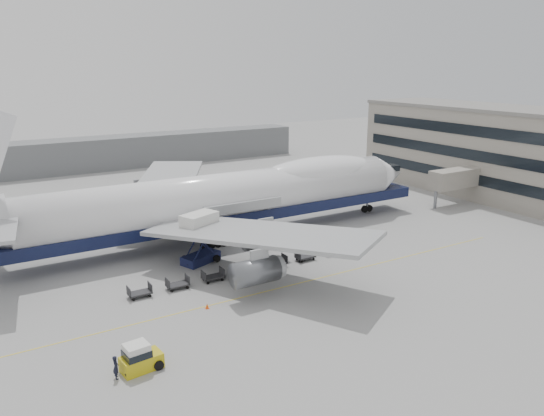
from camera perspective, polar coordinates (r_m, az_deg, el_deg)
ground at (r=62.26m, az=-0.14°, el=-6.21°), size 260.00×260.00×0.00m
apron_line at (r=57.58m, az=2.96°, el=-8.08°), size 60.00×0.15×0.01m
hangar at (r=122.85m, az=-21.48°, el=5.18°), size 110.00×8.00×7.00m
airliner at (r=70.90m, az=-4.68°, el=1.20°), size 67.00×55.30×19.98m
catering_truck at (r=62.74m, az=-7.78°, el=-2.86°), size 5.14×4.32×6.02m
baggage_tug at (r=43.38m, az=-14.06°, el=-15.41°), size 3.25×1.98×2.26m
ground_worker at (r=42.87m, az=-16.44°, el=-16.11°), size 0.49×0.71×1.87m
traffic_cone at (r=52.25m, az=-6.99°, el=-10.43°), size 0.35×0.35×0.52m
dolly_0 at (r=55.70m, az=-14.04°, el=-8.79°), size 2.30×1.35×1.30m
dolly_1 at (r=56.85m, az=-10.12°, el=-8.05°), size 2.30×1.35×1.30m
dolly_2 at (r=58.26m, az=-6.38°, el=-7.30°), size 2.30×1.35×1.30m
dolly_3 at (r=59.91m, az=-2.84°, el=-6.57°), size 2.30×1.35×1.30m
dolly_4 at (r=61.78m, az=0.49°, el=-5.86°), size 2.30×1.35×1.30m
dolly_5 at (r=63.85m, az=3.60°, el=-5.17°), size 2.30×1.35×1.30m
dolly_6 at (r=66.11m, az=6.50°, el=-4.51°), size 2.30×1.35×1.30m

